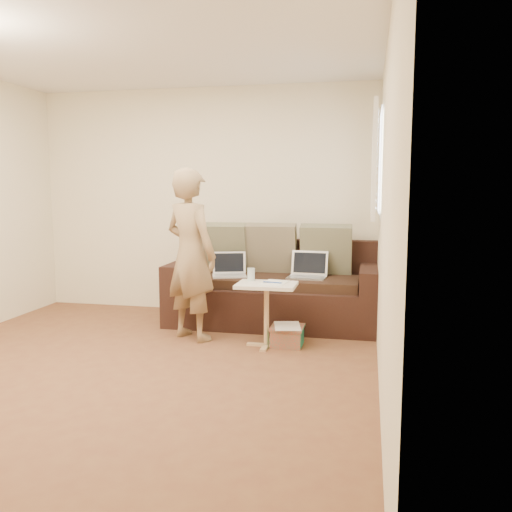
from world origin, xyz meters
name	(u,v)px	position (x,y,z in m)	size (l,w,h in m)	color
floor	(121,373)	(0.00, 0.00, 0.00)	(4.50, 4.50, 0.00)	brown
ceiling	(109,31)	(0.00, 0.00, 2.60)	(4.50, 4.50, 0.00)	white
wall_back	(204,201)	(0.00, 2.25, 1.30)	(4.00, 4.00, 0.00)	beige
wall_right	(385,211)	(2.00, 0.00, 1.30)	(4.50, 4.50, 0.00)	beige
window_blinds	(376,162)	(1.95, 1.50, 1.70)	(0.12, 0.88, 1.08)	white
sofa	(272,285)	(0.90, 1.77, 0.42)	(2.20, 0.95, 0.85)	black
pillow_left	(223,247)	(0.30, 1.98, 0.79)	(0.55, 0.14, 0.55)	#63674C
pillow_mid	(272,248)	(0.85, 2.00, 0.79)	(0.55, 0.14, 0.55)	#6D694E
pillow_right	(326,250)	(1.45, 1.99, 0.79)	(0.55, 0.14, 0.55)	#63674C
laptop_silver	(307,278)	(1.28, 1.71, 0.52)	(0.39, 0.28, 0.26)	#B7BABC
laptop_white	(229,276)	(0.46, 1.64, 0.52)	(0.35, 0.26, 0.26)	white
person	(191,254)	(0.24, 1.05, 0.82)	(0.60, 0.41, 1.65)	olive
side_table	(266,315)	(1.00, 0.94, 0.30)	(0.54, 0.38, 0.59)	silver
drinking_glass	(251,274)	(0.83, 1.04, 0.65)	(0.07, 0.07, 0.12)	silver
scissors	(273,283)	(1.05, 0.94, 0.60)	(0.18, 0.10, 0.02)	silver
paper_on_table	(274,283)	(1.06, 0.98, 0.59)	(0.21, 0.30, 0.00)	white
striped_box	(287,336)	(1.18, 1.00, 0.10)	(0.30, 0.30, 0.19)	red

